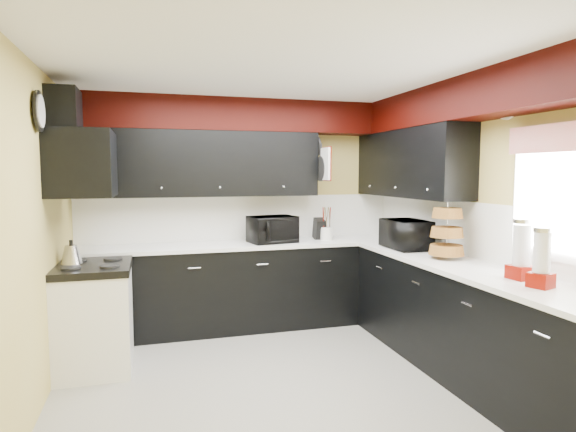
% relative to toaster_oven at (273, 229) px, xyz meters
% --- Properties ---
extents(ground, '(3.60, 3.60, 0.00)m').
position_rel_toaster_oven_xyz_m(ground, '(-0.28, -1.45, -1.08)').
color(ground, gray).
rests_on(ground, ground).
extents(wall_back, '(3.60, 0.06, 2.50)m').
position_rel_toaster_oven_xyz_m(wall_back, '(-0.28, 0.35, 0.17)').
color(wall_back, '#E0C666').
rests_on(wall_back, ground).
extents(wall_right, '(0.06, 3.60, 2.50)m').
position_rel_toaster_oven_xyz_m(wall_right, '(1.52, -1.45, 0.17)').
color(wall_right, '#E0C666').
rests_on(wall_right, ground).
extents(wall_left, '(0.06, 3.60, 2.50)m').
position_rel_toaster_oven_xyz_m(wall_left, '(-2.08, -1.45, 0.17)').
color(wall_left, '#E0C666').
rests_on(wall_left, ground).
extents(ceiling, '(3.60, 3.60, 0.06)m').
position_rel_toaster_oven_xyz_m(ceiling, '(-0.28, -1.45, 1.42)').
color(ceiling, white).
rests_on(ceiling, wall_back).
extents(cab_back, '(3.60, 0.60, 0.90)m').
position_rel_toaster_oven_xyz_m(cab_back, '(-0.28, 0.05, -0.63)').
color(cab_back, black).
rests_on(cab_back, ground).
extents(cab_right, '(0.60, 3.00, 0.90)m').
position_rel_toaster_oven_xyz_m(cab_right, '(1.22, -1.75, -0.63)').
color(cab_right, black).
rests_on(cab_right, ground).
extents(counter_back, '(3.62, 0.64, 0.04)m').
position_rel_toaster_oven_xyz_m(counter_back, '(-0.28, 0.05, -0.16)').
color(counter_back, white).
rests_on(counter_back, cab_back).
extents(counter_right, '(0.64, 3.02, 0.04)m').
position_rel_toaster_oven_xyz_m(counter_right, '(1.22, -1.75, -0.16)').
color(counter_right, white).
rests_on(counter_right, cab_right).
extents(splash_back, '(3.60, 0.02, 0.50)m').
position_rel_toaster_oven_xyz_m(splash_back, '(-0.28, 0.34, 0.11)').
color(splash_back, white).
rests_on(splash_back, counter_back).
extents(splash_right, '(0.02, 3.60, 0.50)m').
position_rel_toaster_oven_xyz_m(splash_right, '(1.51, -1.45, 0.11)').
color(splash_right, white).
rests_on(splash_right, counter_right).
extents(upper_back, '(2.60, 0.35, 0.70)m').
position_rel_toaster_oven_xyz_m(upper_back, '(-0.78, 0.17, 0.72)').
color(upper_back, black).
rests_on(upper_back, wall_back).
extents(upper_right, '(0.35, 1.80, 0.70)m').
position_rel_toaster_oven_xyz_m(upper_right, '(1.35, -0.55, 0.72)').
color(upper_right, black).
rests_on(upper_right, wall_right).
extents(soffit_back, '(3.60, 0.36, 0.35)m').
position_rel_toaster_oven_xyz_m(soffit_back, '(-0.28, 0.17, 1.24)').
color(soffit_back, black).
rests_on(soffit_back, wall_back).
extents(soffit_right, '(0.36, 3.24, 0.35)m').
position_rel_toaster_oven_xyz_m(soffit_right, '(1.34, -1.63, 1.24)').
color(soffit_right, black).
rests_on(soffit_right, wall_right).
extents(stove, '(0.60, 0.75, 0.86)m').
position_rel_toaster_oven_xyz_m(stove, '(-1.78, -0.70, -0.65)').
color(stove, white).
rests_on(stove, ground).
extents(cooktop, '(0.62, 0.77, 0.06)m').
position_rel_toaster_oven_xyz_m(cooktop, '(-1.78, -0.70, -0.19)').
color(cooktop, black).
rests_on(cooktop, stove).
extents(hood, '(0.50, 0.78, 0.55)m').
position_rel_toaster_oven_xyz_m(hood, '(-1.83, -0.70, 0.70)').
color(hood, black).
rests_on(hood, wall_left).
extents(hood_duct, '(0.24, 0.40, 0.40)m').
position_rel_toaster_oven_xyz_m(hood_duct, '(-1.96, -0.70, 1.12)').
color(hood_duct, black).
rests_on(hood_duct, wall_left).
extents(window, '(0.03, 0.86, 0.96)m').
position_rel_toaster_oven_xyz_m(window, '(1.51, -2.35, 0.47)').
color(window, white).
rests_on(window, wall_right).
extents(valance, '(0.04, 0.88, 0.20)m').
position_rel_toaster_oven_xyz_m(valance, '(1.45, -2.35, 0.87)').
color(valance, red).
rests_on(valance, wall_right).
extents(pan_top, '(0.03, 0.22, 0.40)m').
position_rel_toaster_oven_xyz_m(pan_top, '(0.54, 0.10, 0.92)').
color(pan_top, black).
rests_on(pan_top, upper_back).
extents(pan_mid, '(0.03, 0.28, 0.46)m').
position_rel_toaster_oven_xyz_m(pan_mid, '(0.54, -0.03, 0.67)').
color(pan_mid, black).
rests_on(pan_mid, upper_back).
extents(pan_low, '(0.03, 0.24, 0.42)m').
position_rel_toaster_oven_xyz_m(pan_low, '(0.54, 0.23, 0.64)').
color(pan_low, black).
rests_on(pan_low, upper_back).
extents(cut_board, '(0.03, 0.26, 0.35)m').
position_rel_toaster_oven_xyz_m(cut_board, '(0.55, -0.15, 0.72)').
color(cut_board, white).
rests_on(cut_board, upper_back).
extents(baskets, '(0.27, 0.27, 0.50)m').
position_rel_toaster_oven_xyz_m(baskets, '(1.24, -1.40, 0.10)').
color(baskets, brown).
rests_on(baskets, upper_right).
extents(clock, '(0.03, 0.30, 0.30)m').
position_rel_toaster_oven_xyz_m(clock, '(-2.05, -1.20, 1.07)').
color(clock, black).
rests_on(clock, wall_left).
extents(deco_plate, '(0.03, 0.24, 0.24)m').
position_rel_toaster_oven_xyz_m(deco_plate, '(1.49, -1.80, 1.17)').
color(deco_plate, white).
rests_on(deco_plate, wall_right).
extents(toaster_oven, '(0.56, 0.49, 0.29)m').
position_rel_toaster_oven_xyz_m(toaster_oven, '(0.00, 0.00, 0.00)').
color(toaster_oven, black).
rests_on(toaster_oven, counter_back).
extents(microwave, '(0.36, 0.53, 0.29)m').
position_rel_toaster_oven_xyz_m(microwave, '(1.19, -0.80, 0.00)').
color(microwave, black).
rests_on(microwave, counter_right).
extents(utensil_crock, '(0.15, 0.15, 0.15)m').
position_rel_toaster_oven_xyz_m(utensil_crock, '(0.63, 0.01, -0.07)').
color(utensil_crock, silver).
rests_on(utensil_crock, counter_back).
extents(knife_block, '(0.11, 0.15, 0.24)m').
position_rel_toaster_oven_xyz_m(knife_block, '(0.57, 0.09, -0.03)').
color(knife_block, black).
rests_on(knife_block, counter_back).
extents(kettle, '(0.18, 0.18, 0.16)m').
position_rel_toaster_oven_xyz_m(kettle, '(-1.96, -0.62, -0.08)').
color(kettle, '#A3A2A7').
rests_on(kettle, cooktop).
extents(dispenser_a, '(0.17, 0.17, 0.42)m').
position_rel_toaster_oven_xyz_m(dispenser_a, '(1.27, -2.27, 0.06)').
color(dispenser_a, '#5B0615').
rests_on(dispenser_a, counter_right).
extents(dispenser_b, '(0.17, 0.17, 0.37)m').
position_rel_toaster_oven_xyz_m(dispenser_b, '(1.21, -2.52, 0.04)').
color(dispenser_b, '#5F000B').
rests_on(dispenser_b, counter_right).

